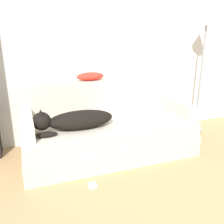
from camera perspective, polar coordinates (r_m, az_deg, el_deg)
The scene contains 10 objects.
wall_back at distance 3.41m, azimuth -0.75°, elevation 16.67°, with size 7.19×0.06×2.70m.
couch at distance 3.02m, azimuth -0.62°, elevation -6.00°, with size 2.00×0.86×0.42m.
couch_backrest at distance 3.20m, azimuth -2.76°, elevation 3.51°, with size 1.96×0.15×0.43m.
couch_arm_left at distance 2.76m, azimuth -19.11°, elevation -2.77°, with size 0.15×0.67×0.17m.
couch_arm_right at distance 3.31m, azimuth 14.72°, elevation 1.11°, with size 0.15×0.67×0.17m.
dog at distance 2.72m, azimuth -8.65°, elevation -1.83°, with size 0.87×0.29×0.25m.
laptop at distance 2.96m, azimuth 5.00°, elevation -1.96°, with size 0.38×0.26×0.02m.
throw_pillow at distance 3.13m, azimuth -5.00°, elevation 8.10°, with size 0.34×0.16×0.10m.
floor_lamp at distance 3.70m, azimuth 20.58°, elevation 16.54°, with size 0.21×0.21×1.73m.
power_adapter at distance 2.52m, azimuth -4.46°, elevation -16.37°, with size 0.08×0.08×0.03m.
Camera 1 is at (-1.12, -0.62, 1.45)m, focal length 40.00 mm.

